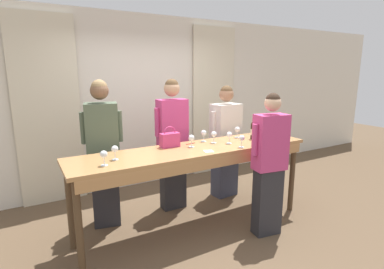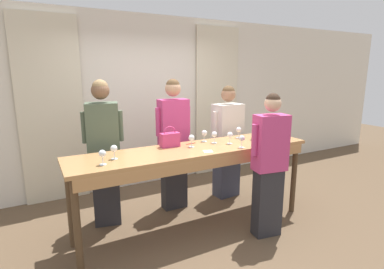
{
  "view_description": "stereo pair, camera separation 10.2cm",
  "coord_description": "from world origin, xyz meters",
  "px_view_note": "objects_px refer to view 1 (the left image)",
  "views": [
    {
      "loc": [
        -1.75,
        -2.95,
        1.92
      ],
      "look_at": [
        0.0,
        0.07,
        1.17
      ],
      "focal_mm": 28.0,
      "sensor_mm": 36.0,
      "label": 1
    },
    {
      "loc": [
        -1.66,
        -3.0,
        1.92
      ],
      "look_at": [
        0.0,
        0.07,
        1.17
      ],
      "focal_mm": 28.0,
      "sensor_mm": 36.0,
      "label": 2
    }
  ],
  "objects_px": {
    "wine_glass_front_right": "(115,150)",
    "tasting_bar": "(196,158)",
    "guest_olive_jacket": "(103,153)",
    "guest_cream_sweater": "(225,141)",
    "host_pouring": "(269,164)",
    "wine_glass_center_right": "(242,139)",
    "wine_glass_back_mid": "(237,130)",
    "wine_glass_center_left": "(214,135)",
    "wine_glass_front_mid": "(191,138)",
    "guest_pink_top": "(173,142)",
    "wine_glass_center_mid": "(104,155)",
    "wine_glass_back_right": "(204,133)",
    "wine_glass_back_left": "(229,135)",
    "wine_bottle": "(253,130)",
    "wine_glass_front_left": "(280,133)",
    "handbag": "(170,139)"
  },
  "relations": [
    {
      "from": "wine_glass_back_left",
      "to": "guest_olive_jacket",
      "type": "xyz_separation_m",
      "value": [
        -1.41,
        0.65,
        -0.19
      ]
    },
    {
      "from": "tasting_bar",
      "to": "host_pouring",
      "type": "relative_size",
      "value": 1.75
    },
    {
      "from": "wine_glass_center_right",
      "to": "guest_olive_jacket",
      "type": "distance_m",
      "value": 1.68
    },
    {
      "from": "wine_glass_center_mid",
      "to": "guest_olive_jacket",
      "type": "relative_size",
      "value": 0.08
    },
    {
      "from": "tasting_bar",
      "to": "wine_glass_front_right",
      "type": "xyz_separation_m",
      "value": [
        -0.95,
        0.03,
        0.22
      ]
    },
    {
      "from": "handbag",
      "to": "wine_glass_front_right",
      "type": "distance_m",
      "value": 0.74
    },
    {
      "from": "wine_glass_front_mid",
      "to": "wine_glass_back_mid",
      "type": "distance_m",
      "value": 0.81
    },
    {
      "from": "wine_glass_back_mid",
      "to": "wine_glass_center_left",
      "type": "bearing_deg",
      "value": -167.63
    },
    {
      "from": "wine_glass_front_left",
      "to": "wine_glass_front_right",
      "type": "height_order",
      "value": "same"
    },
    {
      "from": "wine_glass_front_right",
      "to": "tasting_bar",
      "type": "bearing_deg",
      "value": -1.87
    },
    {
      "from": "wine_glass_center_left",
      "to": "host_pouring",
      "type": "bearing_deg",
      "value": -62.98
    },
    {
      "from": "wine_glass_center_left",
      "to": "guest_cream_sweater",
      "type": "relative_size",
      "value": 0.09
    },
    {
      "from": "wine_glass_center_right",
      "to": "guest_olive_jacket",
      "type": "xyz_separation_m",
      "value": [
        -1.42,
        0.88,
        -0.19
      ]
    },
    {
      "from": "wine_glass_front_right",
      "to": "wine_glass_center_mid",
      "type": "relative_size",
      "value": 1.0
    },
    {
      "from": "host_pouring",
      "to": "wine_glass_back_left",
      "type": "bearing_deg",
      "value": 108.6
    },
    {
      "from": "wine_glass_front_mid",
      "to": "wine_glass_center_mid",
      "type": "bearing_deg",
      "value": -169.57
    },
    {
      "from": "wine_glass_front_mid",
      "to": "wine_glass_front_right",
      "type": "xyz_separation_m",
      "value": [
        -0.94,
        -0.06,
        -0.0
      ]
    },
    {
      "from": "wine_bottle",
      "to": "wine_glass_back_mid",
      "type": "height_order",
      "value": "wine_bottle"
    },
    {
      "from": "wine_glass_front_right",
      "to": "wine_glass_back_right",
      "type": "xyz_separation_m",
      "value": [
        1.22,
        0.23,
        0.0
      ]
    },
    {
      "from": "wine_glass_front_left",
      "to": "guest_cream_sweater",
      "type": "bearing_deg",
      "value": 106.37
    },
    {
      "from": "guest_pink_top",
      "to": "wine_glass_center_right",
      "type": "bearing_deg",
      "value": -61.14
    },
    {
      "from": "wine_glass_front_right",
      "to": "wine_glass_back_left",
      "type": "height_order",
      "value": "same"
    },
    {
      "from": "wine_glass_front_mid",
      "to": "wine_glass_center_mid",
      "type": "xyz_separation_m",
      "value": [
        -1.09,
        -0.2,
        -0.0
      ]
    },
    {
      "from": "wine_glass_front_left",
      "to": "handbag",
      "type": "bearing_deg",
      "value": 163.12
    },
    {
      "from": "wine_glass_back_left",
      "to": "guest_olive_jacket",
      "type": "distance_m",
      "value": 1.57
    },
    {
      "from": "wine_glass_front_mid",
      "to": "guest_pink_top",
      "type": "xyz_separation_m",
      "value": [
        0.02,
        0.56,
        -0.17
      ]
    },
    {
      "from": "tasting_bar",
      "to": "host_pouring",
      "type": "bearing_deg",
      "value": -38.14
    },
    {
      "from": "wine_glass_center_right",
      "to": "wine_glass_back_right",
      "type": "distance_m",
      "value": 0.54
    },
    {
      "from": "wine_glass_front_mid",
      "to": "wine_glass_center_left",
      "type": "height_order",
      "value": "same"
    },
    {
      "from": "wine_bottle",
      "to": "guest_cream_sweater",
      "type": "distance_m",
      "value": 0.65
    },
    {
      "from": "wine_glass_front_left",
      "to": "wine_glass_center_mid",
      "type": "xyz_separation_m",
      "value": [
        -2.26,
        0.09,
        -0.0
      ]
    },
    {
      "from": "host_pouring",
      "to": "wine_glass_center_right",
      "type": "bearing_deg",
      "value": 119.68
    },
    {
      "from": "wine_bottle",
      "to": "wine_glass_front_right",
      "type": "bearing_deg",
      "value": -179.04
    },
    {
      "from": "wine_glass_front_right",
      "to": "wine_glass_center_left",
      "type": "bearing_deg",
      "value": 4.24
    },
    {
      "from": "wine_glass_front_mid",
      "to": "wine_glass_back_mid",
      "type": "bearing_deg",
      "value": 9.62
    },
    {
      "from": "wine_glass_front_left",
      "to": "wine_glass_back_mid",
      "type": "distance_m",
      "value": 0.56
    },
    {
      "from": "wine_glass_center_left",
      "to": "wine_glass_back_right",
      "type": "distance_m",
      "value": 0.15
    },
    {
      "from": "wine_glass_front_right",
      "to": "wine_glass_back_right",
      "type": "height_order",
      "value": "same"
    },
    {
      "from": "wine_glass_front_right",
      "to": "guest_pink_top",
      "type": "xyz_separation_m",
      "value": [
        0.96,
        0.62,
        -0.17
      ]
    },
    {
      "from": "wine_glass_center_right",
      "to": "tasting_bar",
      "type": "bearing_deg",
      "value": 155.69
    },
    {
      "from": "guest_cream_sweater",
      "to": "wine_glass_back_right",
      "type": "bearing_deg",
      "value": -148.37
    },
    {
      "from": "wine_bottle",
      "to": "guest_pink_top",
      "type": "relative_size",
      "value": 0.18
    },
    {
      "from": "wine_glass_back_mid",
      "to": "host_pouring",
      "type": "bearing_deg",
      "value": -99.22
    },
    {
      "from": "guest_pink_top",
      "to": "guest_olive_jacket",
      "type": "bearing_deg",
      "value": 180.0
    },
    {
      "from": "wine_glass_center_left",
      "to": "host_pouring",
      "type": "relative_size",
      "value": 0.09
    },
    {
      "from": "wine_glass_center_right",
      "to": "guest_cream_sweater",
      "type": "xyz_separation_m",
      "value": [
        0.41,
        0.88,
        -0.26
      ]
    },
    {
      "from": "guest_pink_top",
      "to": "wine_glass_front_mid",
      "type": "bearing_deg",
      "value": -92.54
    },
    {
      "from": "tasting_bar",
      "to": "wine_glass_center_right",
      "type": "xyz_separation_m",
      "value": [
        0.5,
        -0.22,
        0.22
      ]
    },
    {
      "from": "tasting_bar",
      "to": "wine_glass_back_left",
      "type": "height_order",
      "value": "wine_glass_back_left"
    },
    {
      "from": "guest_olive_jacket",
      "to": "guest_cream_sweater",
      "type": "bearing_deg",
      "value": -0.0
    }
  ]
}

